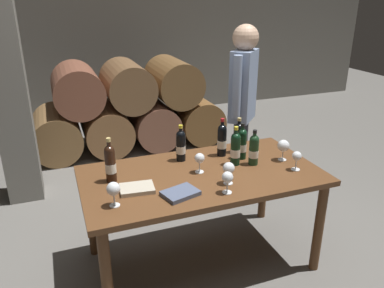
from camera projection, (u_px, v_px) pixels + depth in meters
name	position (u px, v px, depth m)	size (l,w,h in m)	color
ground_plane	(201.00, 260.00, 3.01)	(14.00, 14.00, 0.00)	#66635E
cellar_back_wall	(104.00, 30.00, 6.14)	(10.00, 0.24, 2.80)	slate
barrel_stack	(128.00, 108.00, 5.07)	(2.49, 0.90, 1.15)	olive
stone_pillar	(6.00, 70.00, 3.49)	(0.32, 0.32, 2.60)	slate
dining_table	(202.00, 184.00, 2.76)	(1.70, 0.90, 0.76)	brown
wine_bottle_0	(235.00, 148.00, 2.82)	(0.07, 0.07, 0.30)	black
wine_bottle_1	(239.00, 137.00, 3.04)	(0.07, 0.07, 0.29)	black
wine_bottle_2	(222.00, 140.00, 2.98)	(0.07, 0.07, 0.31)	black
wine_bottle_3	(181.00, 145.00, 2.89)	(0.07, 0.07, 0.29)	black
wine_bottle_4	(242.00, 143.00, 2.93)	(0.07, 0.07, 0.29)	black
wine_bottle_5	(110.00, 163.00, 2.56)	(0.07, 0.07, 0.32)	black
wine_bottle_6	(254.00, 149.00, 2.83)	(0.07, 0.07, 0.27)	#19381E
wine_glass_0	(283.00, 146.00, 2.90)	(0.09, 0.09, 0.16)	white
wine_glass_1	(297.00, 157.00, 2.74)	(0.07, 0.07, 0.14)	white
wine_glass_2	(113.00, 189.00, 2.27)	(0.08, 0.08, 0.16)	white
wine_glass_3	(200.00, 159.00, 2.70)	(0.07, 0.07, 0.15)	white
wine_glass_4	(227.00, 178.00, 2.42)	(0.07, 0.07, 0.15)	white
wine_glass_5	(229.00, 169.00, 2.54)	(0.08, 0.08, 0.15)	white
tasting_notebook	(137.00, 189.00, 2.48)	(0.22, 0.16, 0.03)	#B2A893
leather_ledger	(180.00, 193.00, 2.42)	(0.22, 0.16, 0.03)	#4C5670
sommelier_presenting	(243.00, 100.00, 3.50)	(0.36, 0.38, 1.72)	#383842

